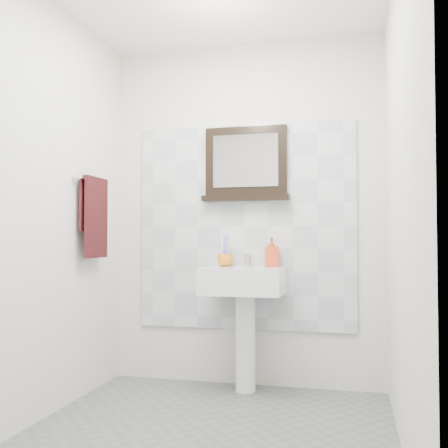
# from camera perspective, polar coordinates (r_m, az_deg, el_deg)

# --- Properties ---
(floor) EXTENTS (2.00, 2.20, 0.01)m
(floor) POSITION_cam_1_polar(r_m,az_deg,el_deg) (2.97, -2.28, -22.40)
(floor) COLOR #5C5F61
(floor) RESTS_ON ground
(back_wall) EXTENTS (2.00, 0.01, 2.50)m
(back_wall) POSITION_cam_1_polar(r_m,az_deg,el_deg) (3.86, 2.27, 1.23)
(back_wall) COLOR silver
(back_wall) RESTS_ON ground
(front_wall) EXTENTS (2.00, 0.01, 2.50)m
(front_wall) POSITION_cam_1_polar(r_m,az_deg,el_deg) (1.76, -12.21, 4.97)
(front_wall) COLOR silver
(front_wall) RESTS_ON ground
(left_wall) EXTENTS (0.01, 2.20, 2.50)m
(left_wall) POSITION_cam_1_polar(r_m,az_deg,el_deg) (3.21, -19.67, 1.96)
(left_wall) COLOR silver
(left_wall) RESTS_ON ground
(right_wall) EXTENTS (0.01, 2.20, 2.50)m
(right_wall) POSITION_cam_1_polar(r_m,az_deg,el_deg) (2.69, 18.70, 2.67)
(right_wall) COLOR silver
(right_wall) RESTS_ON ground
(splashback) EXTENTS (1.60, 0.02, 1.50)m
(splashback) POSITION_cam_1_polar(r_m,az_deg,el_deg) (3.84, 2.24, -0.25)
(splashback) COLOR silver
(splashback) RESTS_ON back_wall
(pedestal_sink) EXTENTS (0.55, 0.44, 0.96)m
(pedestal_sink) POSITION_cam_1_polar(r_m,az_deg,el_deg) (3.64, 2.20, -7.63)
(pedestal_sink) COLOR white
(pedestal_sink) RESTS_ON ground
(toothbrush_cup) EXTENTS (0.15, 0.15, 0.09)m
(toothbrush_cup) POSITION_cam_1_polar(r_m,az_deg,el_deg) (3.79, 0.13, -3.94)
(toothbrush_cup) COLOR orange
(toothbrush_cup) RESTS_ON pedestal_sink
(toothbrushes) EXTENTS (0.05, 0.04, 0.21)m
(toothbrushes) POSITION_cam_1_polar(r_m,az_deg,el_deg) (3.79, 0.17, -2.76)
(toothbrushes) COLOR white
(toothbrushes) RESTS_ON toothbrush_cup
(soap_dispenser) EXTENTS (0.11, 0.11, 0.21)m
(soap_dispenser) POSITION_cam_1_polar(r_m,az_deg,el_deg) (3.72, 5.21, -3.06)
(soap_dispenser) COLOR red
(soap_dispenser) RESTS_ON pedestal_sink
(framed_mirror) EXTENTS (0.64, 0.11, 0.54)m
(framed_mirror) POSITION_cam_1_polar(r_m,az_deg,el_deg) (3.85, 2.41, 6.35)
(framed_mirror) COLOR black
(framed_mirror) RESTS_ON back_wall
(towel_bar) EXTENTS (0.07, 0.40, 0.03)m
(towel_bar) POSITION_cam_1_polar(r_m,az_deg,el_deg) (3.70, -14.01, 4.64)
(towel_bar) COLOR silver
(towel_bar) RESTS_ON left_wall
(hand_towel) EXTENTS (0.06, 0.30, 0.55)m
(hand_towel) POSITION_cam_1_polar(r_m,az_deg,el_deg) (3.68, -13.94, 1.39)
(hand_towel) COLOR black
(hand_towel) RESTS_ON towel_bar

